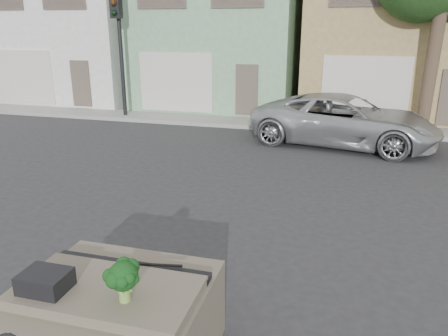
% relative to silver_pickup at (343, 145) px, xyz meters
% --- Properties ---
extents(ground_plane, '(120.00, 120.00, 0.00)m').
position_rel_silver_pickup_xyz_m(ground_plane, '(-2.31, -7.69, 0.00)').
color(ground_plane, '#303033').
rests_on(ground_plane, ground).
extents(sidewalk, '(40.00, 3.00, 0.15)m').
position_rel_silver_pickup_xyz_m(sidewalk, '(-2.31, 2.81, 0.07)').
color(sidewalk, gray).
rests_on(sidewalk, ground).
extents(townhouse_white, '(7.20, 8.20, 7.55)m').
position_rel_silver_pickup_xyz_m(townhouse_white, '(-13.31, 6.81, 3.77)').
color(townhouse_white, white).
rests_on(townhouse_white, ground).
extents(townhouse_mint, '(7.20, 8.20, 7.55)m').
position_rel_silver_pickup_xyz_m(townhouse_mint, '(-5.81, 6.81, 3.77)').
color(townhouse_mint, '#80AE84').
rests_on(townhouse_mint, ground).
extents(townhouse_tan, '(7.20, 8.20, 7.55)m').
position_rel_silver_pickup_xyz_m(townhouse_tan, '(1.69, 6.81, 3.77)').
color(townhouse_tan, tan).
rests_on(townhouse_tan, ground).
extents(silver_pickup, '(6.21, 3.71, 1.62)m').
position_rel_silver_pickup_xyz_m(silver_pickup, '(0.00, 0.00, 0.00)').
color(silver_pickup, '#B1B4B8').
rests_on(silver_pickup, ground).
extents(traffic_signal, '(0.40, 0.40, 5.10)m').
position_rel_silver_pickup_xyz_m(traffic_signal, '(-8.81, 1.81, 2.55)').
color(traffic_signal, black).
rests_on(traffic_signal, ground).
extents(tree_near, '(4.40, 4.00, 8.50)m').
position_rel_silver_pickup_xyz_m(tree_near, '(2.69, 2.11, 4.25)').
color(tree_near, '#1F4018').
rests_on(tree_near, ground).
extents(car_dashboard, '(2.00, 1.80, 1.12)m').
position_rel_silver_pickup_xyz_m(car_dashboard, '(-2.31, -10.69, 0.56)').
color(car_dashboard, '#675E4E').
rests_on(car_dashboard, ground).
extents(instrument_hump, '(0.48, 0.38, 0.20)m').
position_rel_silver_pickup_xyz_m(instrument_hump, '(-2.89, -11.04, 1.22)').
color(instrument_hump, black).
rests_on(instrument_hump, car_dashboard).
extents(wiper_arm, '(0.69, 0.15, 0.02)m').
position_rel_silver_pickup_xyz_m(wiper_arm, '(-2.03, -10.31, 1.13)').
color(wiper_arm, black).
rests_on(wiper_arm, car_dashboard).
extents(broccoli, '(0.51, 0.51, 0.44)m').
position_rel_silver_pickup_xyz_m(broccoli, '(-2.01, -10.99, 1.34)').
color(broccoli, '#0F3310').
rests_on(broccoli, car_dashboard).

